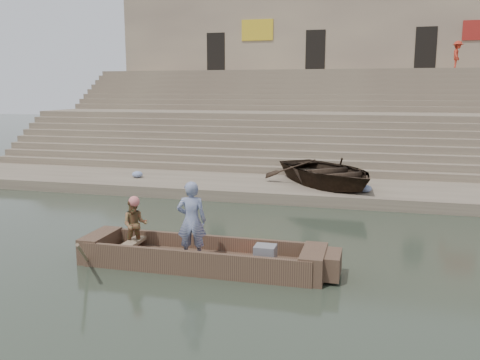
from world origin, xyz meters
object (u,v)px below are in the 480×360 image
at_px(main_rowboat, 201,262).
at_px(pedestrian, 457,55).
at_px(rowing_man, 135,224).
at_px(television, 265,254).
at_px(beached_rowboat, 327,172).
at_px(standing_man, 192,221).

height_order(main_rowboat, pedestrian, pedestrian).
distance_m(rowing_man, television, 3.21).
distance_m(main_rowboat, pedestrian, 25.40).
bearing_deg(television, beached_rowboat, 86.07).
xyz_separation_m(television, beached_rowboat, (0.59, 8.59, 0.50)).
relative_size(beached_rowboat, pedestrian, 3.01).
bearing_deg(beached_rowboat, standing_man, -142.76).
relative_size(rowing_man, television, 2.68).
xyz_separation_m(rowing_man, television, (3.18, -0.15, -0.42)).
relative_size(television, pedestrian, 0.28).
bearing_deg(main_rowboat, pedestrian, 70.01).
height_order(rowing_man, beached_rowboat, rowing_man).
bearing_deg(standing_man, pedestrian, -123.32).
bearing_deg(rowing_man, standing_man, -32.49).
relative_size(main_rowboat, rowing_man, 4.06).
bearing_deg(beached_rowboat, rowing_man, -152.59).
xyz_separation_m(main_rowboat, beached_rowboat, (2.07, 8.59, 0.81)).
bearing_deg(standing_man, beached_rowboat, -117.35).
xyz_separation_m(standing_man, television, (1.63, 0.17, -0.69)).
height_order(rowing_man, pedestrian, pedestrian).
distance_m(television, pedestrian, 24.87).
bearing_deg(standing_man, rowing_man, -24.91).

